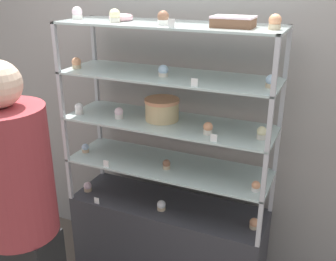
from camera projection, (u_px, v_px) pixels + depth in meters
name	position (u px, v px, depth m)	size (l,w,h in m)	color
back_wall	(189.00, 93.00, 2.64)	(8.00, 0.05, 2.60)	gray
display_base	(168.00, 244.00, 2.70)	(1.28, 0.41, 0.64)	#333338
display_riser_lower	(168.00, 167.00, 2.49)	(1.28, 0.41, 0.29)	#B7B7BC
display_riser_middle	(168.00, 125.00, 2.38)	(1.28, 0.41, 0.29)	#B7B7BC
display_riser_upper	(168.00, 78.00, 2.27)	(1.28, 0.41, 0.29)	#B7B7BC
display_riser_top	(168.00, 27.00, 2.17)	(1.28, 0.41, 0.29)	#B7B7BC
layer_cake_centerpiece	(162.00, 109.00, 2.38)	(0.21, 0.21, 0.13)	#DBBC84
sheet_cake_frosted	(233.00, 22.00, 1.98)	(0.21, 0.15, 0.06)	brown
cupcake_0	(88.00, 187.00, 2.73)	(0.06, 0.06, 0.07)	#CCB28C
cupcake_1	(161.00, 205.00, 2.51)	(0.06, 0.06, 0.07)	#CCB28C
cupcake_2	(254.00, 224.00, 2.33)	(0.06, 0.06, 0.07)	#CCB28C
price_tag_0	(97.00, 201.00, 2.58)	(0.04, 0.00, 0.04)	white
cupcake_3	(85.00, 148.00, 2.65)	(0.05, 0.05, 0.06)	#CCB28C
cupcake_4	(166.00, 164.00, 2.42)	(0.05, 0.05, 0.06)	#CCB28C
cupcake_5	(256.00, 186.00, 2.17)	(0.05, 0.05, 0.06)	white
price_tag_1	(106.00, 164.00, 2.44)	(0.04, 0.00, 0.04)	white
cupcake_6	(79.00, 109.00, 2.50)	(0.05, 0.05, 0.07)	white
cupcake_7	(119.00, 113.00, 2.42)	(0.05, 0.05, 0.07)	white
cupcake_8	(208.00, 128.00, 2.17)	(0.05, 0.05, 0.07)	beige
cupcake_9	(262.00, 133.00, 2.11)	(0.05, 0.05, 0.07)	beige
price_tag_2	(214.00, 138.00, 2.08)	(0.04, 0.00, 0.04)	white
cupcake_10	(76.00, 63.00, 2.42)	(0.06, 0.06, 0.07)	#CCB28C
cupcake_11	(163.00, 71.00, 2.22)	(0.06, 0.06, 0.07)	beige
cupcake_12	(271.00, 81.00, 2.00)	(0.06, 0.06, 0.07)	#CCB28C
price_tag_3	(194.00, 83.00, 2.01)	(0.04, 0.00, 0.04)	white
cupcake_13	(77.00, 13.00, 2.33)	(0.06, 0.06, 0.07)	white
cupcake_14	(115.00, 16.00, 2.18)	(0.06, 0.06, 0.07)	beige
cupcake_15	(163.00, 18.00, 2.07)	(0.06, 0.06, 0.07)	white
cupcake_16	(275.00, 22.00, 1.89)	(0.06, 0.06, 0.07)	#CCB28C
price_tag_4	(171.00, 23.00, 1.96)	(0.04, 0.00, 0.04)	white
donut_glazed	(121.00, 17.00, 2.28)	(0.14, 0.14, 0.04)	#EFB2BC
customer_figure	(18.00, 212.00, 2.02)	(0.39, 0.39, 1.69)	black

